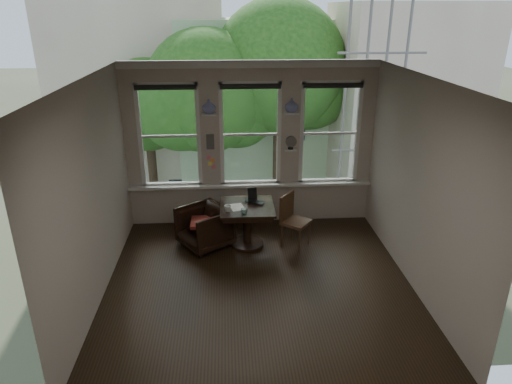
{
  "coord_description": "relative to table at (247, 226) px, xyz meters",
  "views": [
    {
      "loc": [
        -0.43,
        -5.79,
        3.82
      ],
      "look_at": [
        0.01,
        0.9,
        1.12
      ],
      "focal_mm": 32.0,
      "sensor_mm": 36.0,
      "label": 1
    }
  ],
  "objects": [
    {
      "name": "wall_back",
      "position": [
        0.12,
        1.05,
        1.12
      ],
      "size": [
        4.5,
        0.0,
        4.5
      ],
      "primitive_type": "plane",
      "rotation": [
        1.57,
        0.0,
        0.0
      ],
      "color": "#BBAEA0",
      "rests_on": "ground"
    },
    {
      "name": "vase_right",
      "position": [
        0.84,
        0.95,
        1.86
      ],
      "size": [
        0.24,
        0.24,
        0.25
      ],
      "primitive_type": "imported",
      "color": "silver",
      "rests_on": "shelf_right"
    },
    {
      "name": "table",
      "position": [
        0.0,
        0.0,
        0.0
      ],
      "size": [
        0.9,
        0.9,
        0.75
      ],
      "primitive_type": null,
      "color": "black",
      "rests_on": "ground"
    },
    {
      "name": "papers",
      "position": [
        -0.17,
        -0.05,
        0.38
      ],
      "size": [
        0.29,
        0.35,
        0.0
      ],
      "primitive_type": "cube",
      "rotation": [
        0.0,
        0.0,
        0.26
      ],
      "color": "silver",
      "rests_on": "table"
    },
    {
      "name": "armchair_left",
      "position": [
        -0.73,
        0.04,
        -0.02
      ],
      "size": [
        1.08,
        1.07,
        0.71
      ],
      "primitive_type": "imported",
      "rotation": [
        0.0,
        0.0,
        -0.95
      ],
      "color": "black",
      "rests_on": "ground"
    },
    {
      "name": "vase_left",
      "position": [
        -0.61,
        0.95,
        1.86
      ],
      "size": [
        0.24,
        0.24,
        0.25
      ],
      "primitive_type": "imported",
      "color": "silver",
      "rests_on": "shelf_left"
    },
    {
      "name": "wall_front",
      "position": [
        0.12,
        -3.45,
        1.12
      ],
      "size": [
        4.5,
        0.0,
        4.5
      ],
      "primitive_type": "plane",
      "rotation": [
        -1.57,
        0.0,
        0.0
      ],
      "color": "#BBAEA0",
      "rests_on": "ground"
    },
    {
      "name": "shelf_left",
      "position": [
        -0.61,
        0.95,
        1.73
      ],
      "size": [
        0.26,
        0.16,
        0.03
      ],
      "primitive_type": "cube",
      "color": "white",
      "rests_on": "ground"
    },
    {
      "name": "ground",
      "position": [
        0.12,
        -1.2,
        -0.38
      ],
      "size": [
        4.5,
        4.5,
        0.0
      ],
      "primitive_type": "plane",
      "color": "black",
      "rests_on": "ground"
    },
    {
      "name": "window_right",
      "position": [
        1.57,
        1.05,
        1.32
      ],
      "size": [
        1.1,
        0.12,
        1.9
      ],
      "primitive_type": null,
      "color": "white",
      "rests_on": "ground"
    },
    {
      "name": "mug",
      "position": [
        -0.33,
        -0.2,
        0.43
      ],
      "size": [
        0.13,
        0.13,
        0.1
      ],
      "primitive_type": "imported",
      "rotation": [
        0.0,
        0.0,
        -0.22
      ],
      "color": "white",
      "rests_on": "table"
    },
    {
      "name": "intercom",
      "position": [
        -0.61,
        0.98,
        1.23
      ],
      "size": [
        0.14,
        0.06,
        0.28
      ],
      "primitive_type": "cube",
      "color": "#59544F",
      "rests_on": "ground"
    },
    {
      "name": "ceiling",
      "position": [
        0.12,
        -1.2,
        2.62
      ],
      "size": [
        4.5,
        4.5,
        0.0
      ],
      "primitive_type": "plane",
      "rotation": [
        3.14,
        0.0,
        0.0
      ],
      "color": "silver",
      "rests_on": "ground"
    },
    {
      "name": "cushion_red",
      "position": [
        -0.73,
        0.04,
        0.08
      ],
      "size": [
        0.45,
        0.45,
        0.06
      ],
      "primitive_type": "cube",
      "color": "maroon",
      "rests_on": "armchair_left"
    },
    {
      "name": "wall_right",
      "position": [
        2.37,
        -1.2,
        1.12
      ],
      "size": [
        0.0,
        4.5,
        4.5
      ],
      "primitive_type": "plane",
      "rotation": [
        1.57,
        0.0,
        -1.57
      ],
      "color": "#BBAEA0",
      "rests_on": "ground"
    },
    {
      "name": "sticky_notes",
      "position": [
        -0.61,
        0.99,
        0.88
      ],
      "size": [
        0.16,
        0.01,
        0.24
      ],
      "primitive_type": null,
      "color": "pink",
      "rests_on": "ground"
    },
    {
      "name": "shelf_right",
      "position": [
        0.84,
        0.95,
        1.73
      ],
      "size": [
        0.26,
        0.16,
        0.03
      ],
      "primitive_type": "cube",
      "color": "white",
      "rests_on": "ground"
    },
    {
      "name": "desk_fan",
      "position": [
        0.84,
        0.93,
        1.16
      ],
      "size": [
        0.2,
        0.2,
        0.24
      ],
      "primitive_type": null,
      "color": "#59544F",
      "rests_on": "ground"
    },
    {
      "name": "laptop",
      "position": [
        0.1,
        0.08,
        0.39
      ],
      "size": [
        0.43,
        0.38,
        0.03
      ],
      "primitive_type": "imported",
      "rotation": [
        0.0,
        0.0,
        -0.51
      ],
      "color": "black",
      "rests_on": "table"
    },
    {
      "name": "wall_left",
      "position": [
        -2.13,
        -1.2,
        1.12
      ],
      "size": [
        0.0,
        4.5,
        4.5
      ],
      "primitive_type": "plane",
      "rotation": [
        1.57,
        0.0,
        1.57
      ],
      "color": "#BBAEA0",
      "rests_on": "ground"
    },
    {
      "name": "tablet",
      "position": [
        0.1,
        0.24,
        0.48
      ],
      "size": [
        0.17,
        0.1,
        0.22
      ],
      "primitive_type": "cube",
      "rotation": [
        -0.26,
        0.0,
        0.16
      ],
      "color": "black",
      "rests_on": "table"
    },
    {
      "name": "window_left",
      "position": [
        -1.33,
        1.05,
        1.32
      ],
      "size": [
        1.1,
        0.12,
        1.9
      ],
      "primitive_type": null,
      "color": "white",
      "rests_on": "ground"
    },
    {
      "name": "side_chair_right",
      "position": [
        0.83,
        -0.06,
        0.09
      ],
      "size": [
        0.59,
        0.59,
        0.92
      ],
      "primitive_type": null,
      "rotation": [
        0.0,
        0.0,
        0.91
      ],
      "color": "#3F2016",
      "rests_on": "ground"
    },
    {
      "name": "drinking_glass",
      "position": [
        -0.06,
        -0.33,
        0.42
      ],
      "size": [
        0.15,
        0.15,
        0.09
      ],
      "primitive_type": "imported",
      "rotation": [
        0.0,
        0.0,
        -0.35
      ],
      "color": "white",
      "rests_on": "table"
    },
    {
      "name": "window_center",
      "position": [
        0.12,
        1.05,
        1.32
      ],
      "size": [
        1.1,
        0.12,
        1.9
      ],
      "primitive_type": null,
      "color": "white",
      "rests_on": "ground"
    }
  ]
}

